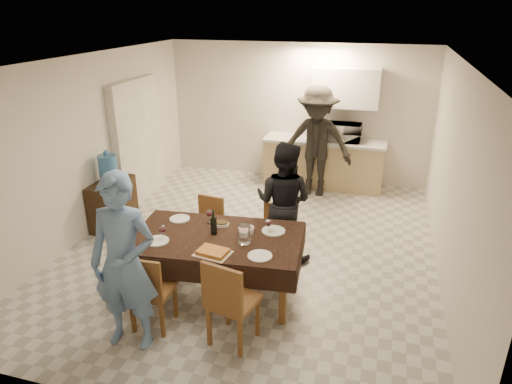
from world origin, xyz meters
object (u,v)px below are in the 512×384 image
at_px(console, 113,204).
at_px(savoury_tart, 213,252).
at_px(person_near, 124,264).
at_px(water_pitcher, 244,234).
at_px(dining_table, 217,239).
at_px(microwave, 344,132).
at_px(person_kitchen, 316,142).
at_px(wine_bottle, 214,222).
at_px(water_jug, 108,169).
at_px(person_far, 284,202).

height_order(console, savoury_tart, savoury_tart).
bearing_deg(console, person_near, -54.45).
height_order(water_pitcher, savoury_tart, water_pitcher).
distance_m(dining_table, console, 2.55).
bearing_deg(console, microwave, 39.09).
bearing_deg(savoury_tart, water_pitcher, 52.85).
distance_m(dining_table, person_kitchen, 3.48).
xyz_separation_m(wine_bottle, water_pitcher, (0.40, -0.10, -0.04)).
height_order(console, person_kitchen, person_kitchen).
height_order(console, water_jug, water_jug).
bearing_deg(dining_table, wine_bottle, 129.53).
distance_m(water_jug, person_kitchen, 3.54).
xyz_separation_m(dining_table, savoury_tart, (0.10, -0.38, 0.06)).
bearing_deg(water_pitcher, person_kitchen, 85.88).
bearing_deg(water_jug, savoury_tart, -35.37).
relative_size(console, savoury_tart, 2.18).
height_order(water_jug, savoury_tart, water_jug).
bearing_deg(console, water_pitcher, -27.03).
bearing_deg(person_far, person_kitchen, -81.13).
xyz_separation_m(water_pitcher, savoury_tart, (-0.25, -0.33, -0.08)).
bearing_deg(microwave, wine_bottle, 74.07).
xyz_separation_m(wine_bottle, savoury_tart, (0.15, -0.43, -0.13)).
distance_m(wine_bottle, person_far, 1.17).
bearing_deg(person_kitchen, person_far, -91.20).
bearing_deg(water_jug, water_pitcher, -27.03).
bearing_deg(savoury_tart, person_far, 72.53).
height_order(water_pitcher, microwave, microwave).
bearing_deg(person_kitchen, savoury_tart, -97.49).
distance_m(wine_bottle, person_kitchen, 3.43).
distance_m(person_near, person_far, 2.37).
bearing_deg(savoury_tart, person_near, -134.13).
distance_m(dining_table, water_pitcher, 0.38).
height_order(savoury_tart, person_near, person_near).
bearing_deg(dining_table, console, 144.90).
bearing_deg(water_jug, person_near, -54.45).
xyz_separation_m(water_jug, microwave, (3.23, 2.63, 0.12)).
xyz_separation_m(wine_bottle, person_far, (0.60, 1.00, -0.09)).
height_order(dining_table, person_near, person_near).
xyz_separation_m(dining_table, water_jug, (-2.19, 1.25, 0.22)).
bearing_deg(wine_bottle, person_near, -114.44).
distance_m(water_jug, savoury_tart, 2.81).
bearing_deg(water_jug, person_far, -4.09).
bearing_deg(person_far, water_jug, 5.98).
height_order(microwave, person_kitchen, person_kitchen).
distance_m(console, person_kitchen, 3.59).
bearing_deg(person_far, console, 5.98).
distance_m(water_jug, person_near, 2.82).
height_order(water_jug, microwave, microwave).
distance_m(console, microwave, 4.22).
xyz_separation_m(console, person_far, (2.74, -0.20, 0.45)).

